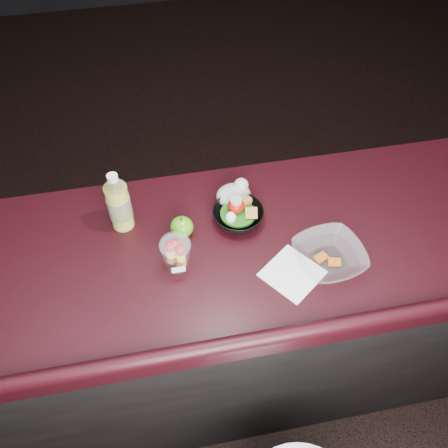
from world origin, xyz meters
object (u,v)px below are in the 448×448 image
(fruit_cup, at_px, (176,253))
(green_apple, at_px, (182,227))
(snack_bowl, at_px, (238,215))
(takeout_bowl, at_px, (329,256))
(lemonade_bottle, at_px, (119,205))

(fruit_cup, height_order, green_apple, fruit_cup)
(green_apple, height_order, snack_bowl, snack_bowl)
(fruit_cup, xyz_separation_m, takeout_bowl, (0.47, -0.07, -0.04))
(green_apple, relative_size, snack_bowl, 0.38)
(takeout_bowl, bearing_deg, fruit_cup, 171.22)
(snack_bowl, bearing_deg, green_apple, -174.27)
(snack_bowl, relative_size, takeout_bowl, 0.83)
(fruit_cup, xyz_separation_m, green_apple, (0.03, 0.13, -0.04))
(lemonade_bottle, xyz_separation_m, snack_bowl, (0.38, -0.06, -0.07))
(fruit_cup, xyz_separation_m, snack_bowl, (0.22, 0.14, -0.04))
(green_apple, bearing_deg, fruit_cup, -104.71)
(fruit_cup, relative_size, snack_bowl, 0.66)
(fruit_cup, distance_m, takeout_bowl, 0.48)
(green_apple, distance_m, snack_bowl, 0.19)
(lemonade_bottle, bearing_deg, fruit_cup, -52.51)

